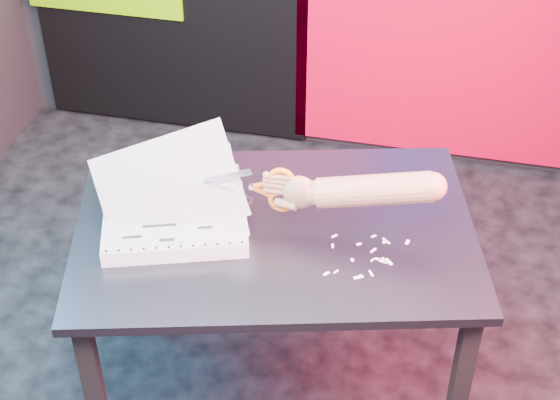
# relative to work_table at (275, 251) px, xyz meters

# --- Properties ---
(room) EXTENTS (3.01, 3.01, 2.71)m
(room) POSITION_rel_work_table_xyz_m (-0.10, 0.05, 0.69)
(room) COLOR black
(room) RESTS_ON ground
(work_table) EXTENTS (1.33, 1.05, 0.75)m
(work_table) POSITION_rel_work_table_xyz_m (0.00, 0.00, 0.00)
(work_table) COLOR #242424
(work_table) RESTS_ON ground
(printout_stack) EXTENTS (0.51, 0.42, 0.31)m
(printout_stack) POSITION_rel_work_table_xyz_m (-0.28, -0.07, 0.12)
(printout_stack) COLOR white
(printout_stack) RESTS_ON work_table
(scissors) EXTENTS (0.27, 0.02, 0.15)m
(scissors) POSITION_rel_work_table_xyz_m (0.00, -0.01, 0.24)
(scissors) COLOR silver
(scissors) RESTS_ON printout_stack
(hand_forearm) EXTENTS (0.50, 0.10, 0.17)m
(hand_forearm) POSITION_rel_work_table_xyz_m (0.25, 0.00, 0.27)
(hand_forearm) COLOR #AB705D
(hand_forearm) RESTS_ON work_table
(paper_clippings) EXTENTS (0.23, 0.21, 0.00)m
(paper_clippings) POSITION_rel_work_table_xyz_m (0.29, -0.07, 0.09)
(paper_clippings) COLOR white
(paper_clippings) RESTS_ON work_table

